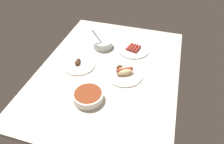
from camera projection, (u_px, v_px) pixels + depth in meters
ground_plane at (108, 72)px, 136.22cm from camera, size 120.00×90.00×3.00cm
plate_hotdog_assembled at (124, 73)px, 131.08cm from camera, size 23.79×23.79×5.61cm
bowl_coleslaw at (103, 43)px, 153.35cm from camera, size 14.51×14.51×15.60cm
plate_grilled_meat at (79, 64)px, 138.72cm from camera, size 21.71×21.71×3.54cm
bowl_chili at (88, 96)px, 114.82cm from camera, size 17.21×17.21×5.12cm
plate_sausages at (133, 49)px, 151.72cm from camera, size 22.97×22.97×3.05cm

